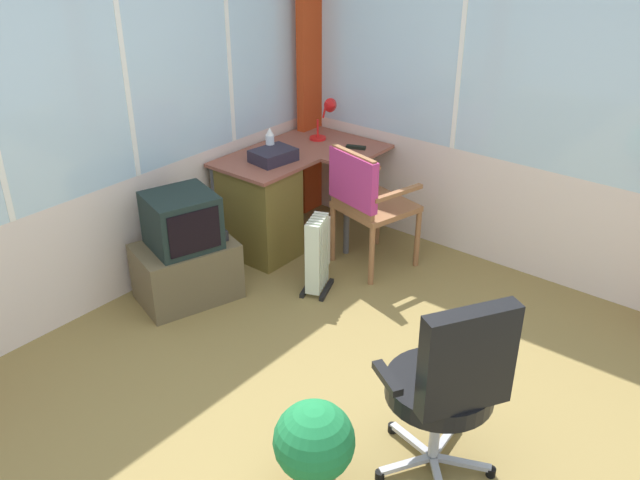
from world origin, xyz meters
name	(u,v)px	position (x,y,z in m)	size (l,w,h in m)	color
ground	(341,449)	(0.00, 0.00, -0.03)	(5.42, 5.05, 0.06)	olive
north_window_panel	(64,119)	(0.00, 2.06, 1.29)	(4.42, 0.07, 2.59)	silver
east_window_panel	(554,98)	(2.24, 0.00, 1.29)	(0.07, 4.05, 2.59)	silver
curtain_corner	(311,65)	(2.11, 1.93, 1.24)	(0.27, 0.07, 2.49)	#B43815
desk	(264,205)	(1.27, 1.70, 0.39)	(1.20, 0.85, 0.73)	brown
desk_lamp	(329,113)	(2.00, 1.65, 0.93)	(0.24, 0.21, 0.32)	red
tv_remote	(356,147)	(1.93, 1.34, 0.74)	(0.04, 0.15, 0.02)	black
spray_bottle	(270,142)	(1.41, 1.74, 0.83)	(0.06, 0.06, 0.22)	silver
paper_tray	(273,155)	(1.34, 1.65, 0.77)	(0.30, 0.23, 0.09)	#262230
wooden_armchair	(363,195)	(1.53, 0.97, 0.59)	(0.59, 0.58, 0.92)	#945F3A
office_chair	(450,380)	(0.14, -0.49, 0.57)	(0.62, 0.60, 1.00)	#B7B7BF
tv_on_stand	(185,254)	(0.46, 1.65, 0.34)	(0.74, 0.61, 0.76)	brown
space_heater	(318,253)	(1.10, 1.04, 0.28)	(0.33, 0.26, 0.55)	silver
potted_plant	(314,445)	(-0.31, -0.08, 0.28)	(0.37, 0.37, 0.49)	#9B633F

